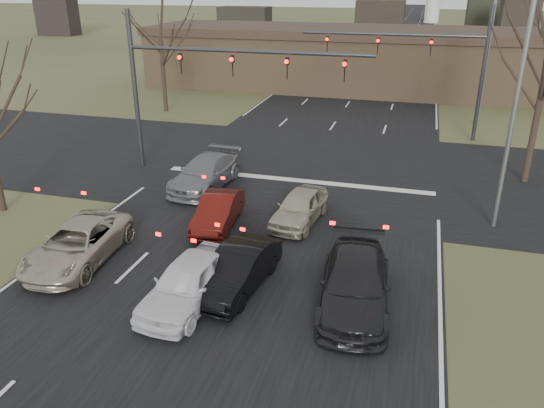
{
  "coord_description": "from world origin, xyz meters",
  "views": [
    {
      "loc": [
        5.58,
        -11.23,
        9.35
      ],
      "look_at": [
        0.93,
        5.31,
        2.0
      ],
      "focal_mm": 35.0,
      "sensor_mm": 36.0,
      "label": 1
    }
  ],
  "objects_px": {
    "mast_arm_near": "(193,73)",
    "car_grey_ahead": "(205,173)",
    "car_charcoal_sedan": "(355,284)",
    "streetlight_right_far": "(487,41)",
    "car_silver_suv": "(78,244)",
    "building": "(383,59)",
    "car_red_ahead": "(218,211)",
    "streetlight_right_near": "(513,89)",
    "car_silver_ahead": "(300,207)",
    "car_black_hatch": "(238,270)",
    "car_white_sedan": "(189,282)",
    "mast_arm_far": "(436,56)"
  },
  "relations": [
    {
      "from": "mast_arm_near",
      "to": "car_charcoal_sedan",
      "type": "distance_m",
      "value": 14.55
    },
    {
      "from": "mast_arm_near",
      "to": "car_red_ahead",
      "type": "height_order",
      "value": "mast_arm_near"
    },
    {
      "from": "streetlight_right_far",
      "to": "car_white_sedan",
      "type": "xyz_separation_m",
      "value": [
        -10.01,
        -25.44,
        -4.84
      ]
    },
    {
      "from": "mast_arm_near",
      "to": "car_grey_ahead",
      "type": "xyz_separation_m",
      "value": [
        1.23,
        -2.03,
        -4.34
      ]
    },
    {
      "from": "car_silver_suv",
      "to": "car_silver_ahead",
      "type": "xyz_separation_m",
      "value": [
        6.83,
        5.34,
        -0.02
      ]
    },
    {
      "from": "building",
      "to": "streetlight_right_near",
      "type": "xyz_separation_m",
      "value": [
        6.82,
        -28.0,
        2.92
      ]
    },
    {
      "from": "car_black_hatch",
      "to": "car_silver_suv",
      "type": "bearing_deg",
      "value": -174.88
    },
    {
      "from": "car_charcoal_sedan",
      "to": "car_grey_ahead",
      "type": "relative_size",
      "value": 1.01
    },
    {
      "from": "car_red_ahead",
      "to": "car_black_hatch",
      "type": "bearing_deg",
      "value": -67.07
    },
    {
      "from": "streetlight_right_near",
      "to": "car_black_hatch",
      "type": "bearing_deg",
      "value": -139.05
    },
    {
      "from": "car_red_ahead",
      "to": "car_grey_ahead",
      "type": "bearing_deg",
      "value": 113.21
    },
    {
      "from": "streetlight_right_near",
      "to": "car_silver_suv",
      "type": "xyz_separation_m",
      "value": [
        -14.38,
        -7.06,
        -4.89
      ]
    },
    {
      "from": "mast_arm_near",
      "to": "mast_arm_far",
      "type": "distance_m",
      "value": 15.17
    },
    {
      "from": "mast_arm_far",
      "to": "streetlight_right_near",
      "type": "height_order",
      "value": "streetlight_right_near"
    },
    {
      "from": "car_red_ahead",
      "to": "car_silver_ahead",
      "type": "bearing_deg",
      "value": 15.64
    },
    {
      "from": "car_charcoal_sedan",
      "to": "car_white_sedan",
      "type": "bearing_deg",
      "value": -170.56
    },
    {
      "from": "streetlight_right_far",
      "to": "car_silver_suv",
      "type": "xyz_separation_m",
      "value": [
        -14.88,
        -24.06,
        -4.89
      ]
    },
    {
      "from": "building",
      "to": "mast_arm_near",
      "type": "distance_m",
      "value": 26.14
    },
    {
      "from": "streetlight_right_far",
      "to": "car_red_ahead",
      "type": "relative_size",
      "value": 2.58
    },
    {
      "from": "streetlight_right_near",
      "to": "car_silver_ahead",
      "type": "distance_m",
      "value": 9.17
    },
    {
      "from": "streetlight_right_far",
      "to": "car_silver_ahead",
      "type": "distance_m",
      "value": 20.96
    },
    {
      "from": "streetlight_right_far",
      "to": "car_charcoal_sedan",
      "type": "distance_m",
      "value": 25.15
    },
    {
      "from": "streetlight_right_near",
      "to": "car_silver_suv",
      "type": "height_order",
      "value": "streetlight_right_near"
    },
    {
      "from": "car_silver_suv",
      "to": "car_charcoal_sedan",
      "type": "distance_m",
      "value": 9.81
    },
    {
      "from": "streetlight_right_far",
      "to": "car_charcoal_sedan",
      "type": "xyz_separation_m",
      "value": [
        -5.07,
        -24.15,
        -4.84
      ]
    },
    {
      "from": "mast_arm_near",
      "to": "car_charcoal_sedan",
      "type": "xyz_separation_m",
      "value": [
        9.49,
        -10.15,
        -4.33
      ]
    },
    {
      "from": "streetlight_right_near",
      "to": "car_charcoal_sedan",
      "type": "relative_size",
      "value": 1.95
    },
    {
      "from": "mast_arm_near",
      "to": "car_red_ahead",
      "type": "xyz_separation_m",
      "value": [
        3.39,
        -5.94,
        -4.43
      ]
    },
    {
      "from": "car_black_hatch",
      "to": "car_charcoal_sedan",
      "type": "xyz_separation_m",
      "value": [
        3.76,
        0.07,
        0.06
      ]
    },
    {
      "from": "streetlight_right_near",
      "to": "car_red_ahead",
      "type": "relative_size",
      "value": 2.58
    },
    {
      "from": "streetlight_right_far",
      "to": "car_charcoal_sedan",
      "type": "bearing_deg",
      "value": -101.85
    },
    {
      "from": "streetlight_right_near",
      "to": "car_silver_suv",
      "type": "relative_size",
      "value": 2.01
    },
    {
      "from": "streetlight_right_near",
      "to": "streetlight_right_far",
      "type": "relative_size",
      "value": 1.0
    },
    {
      "from": "car_grey_ahead",
      "to": "car_silver_ahead",
      "type": "relative_size",
      "value": 1.28
    },
    {
      "from": "building",
      "to": "streetlight_right_far",
      "type": "xyz_separation_m",
      "value": [
        7.32,
        -11.0,
        2.92
      ]
    },
    {
      "from": "streetlight_right_far",
      "to": "car_black_hatch",
      "type": "height_order",
      "value": "streetlight_right_far"
    },
    {
      "from": "building",
      "to": "car_grey_ahead",
      "type": "bearing_deg",
      "value": -102.52
    },
    {
      "from": "car_white_sedan",
      "to": "car_red_ahead",
      "type": "relative_size",
      "value": 1.12
    },
    {
      "from": "mast_arm_far",
      "to": "streetlight_right_near",
      "type": "relative_size",
      "value": 1.11
    },
    {
      "from": "car_grey_ahead",
      "to": "car_white_sedan",
      "type": "bearing_deg",
      "value": -66.31
    },
    {
      "from": "car_charcoal_sedan",
      "to": "car_grey_ahead",
      "type": "xyz_separation_m",
      "value": [
        -8.26,
        8.12,
        -0.01
      ]
    },
    {
      "from": "streetlight_right_near",
      "to": "car_charcoal_sedan",
      "type": "height_order",
      "value": "streetlight_right_near"
    },
    {
      "from": "car_white_sedan",
      "to": "car_charcoal_sedan",
      "type": "height_order",
      "value": "car_charcoal_sedan"
    },
    {
      "from": "car_grey_ahead",
      "to": "car_red_ahead",
      "type": "xyz_separation_m",
      "value": [
        2.16,
        -3.91,
        -0.09
      ]
    },
    {
      "from": "mast_arm_near",
      "to": "streetlight_right_near",
      "type": "xyz_separation_m",
      "value": [
        14.05,
        -3.0,
        0.51
      ]
    },
    {
      "from": "car_black_hatch",
      "to": "car_grey_ahead",
      "type": "xyz_separation_m",
      "value": [
        -4.5,
        8.19,
        0.05
      ]
    },
    {
      "from": "mast_arm_near",
      "to": "car_white_sedan",
      "type": "distance_m",
      "value": 13.05
    },
    {
      "from": "streetlight_right_far",
      "to": "car_red_ahead",
      "type": "height_order",
      "value": "streetlight_right_far"
    },
    {
      "from": "streetlight_right_far",
      "to": "car_silver_suv",
      "type": "relative_size",
      "value": 2.01
    },
    {
      "from": "streetlight_right_near",
      "to": "car_charcoal_sedan",
      "type": "distance_m",
      "value": 9.77
    }
  ]
}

